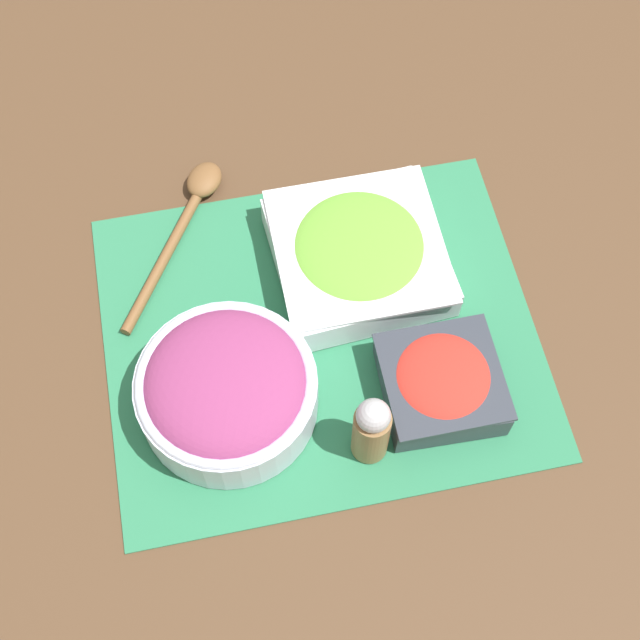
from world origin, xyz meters
TOP-DOWN VIEW (x-y plane):
  - ground_plane at (0.00, 0.00)m, footprint 3.00×3.00m
  - placemat at (0.00, 0.00)m, footprint 0.46×0.39m
  - onion_bowl at (0.11, 0.06)m, footprint 0.18×0.18m
  - lettuce_bowl at (-0.06, -0.07)m, footprint 0.19×0.19m
  - tomato_bowl at (-0.11, 0.09)m, footprint 0.12×0.12m
  - wooden_spoon at (0.12, -0.18)m, footprint 0.15×0.21m
  - pepper_shaker at (-0.02, 0.14)m, footprint 0.04×0.04m

SIDE VIEW (x-z plane):
  - ground_plane at x=0.00m, z-range 0.00..0.00m
  - placemat at x=0.00m, z-range 0.00..0.00m
  - wooden_spoon at x=0.12m, z-range 0.00..0.02m
  - tomato_bowl at x=-0.11m, z-range 0.00..0.05m
  - lettuce_bowl at x=-0.06m, z-range 0.00..0.06m
  - onion_bowl at x=0.11m, z-range 0.00..0.08m
  - pepper_shaker at x=-0.02m, z-range 0.00..0.11m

